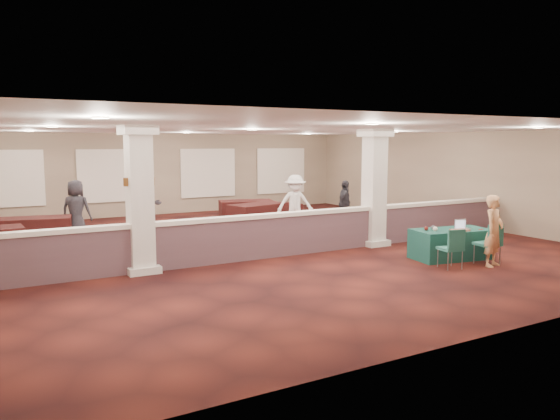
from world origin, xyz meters
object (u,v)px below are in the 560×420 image
near_table (451,244)px  far_table_back_right (275,215)px  far_table_front_center (258,216)px  far_table_back_left (35,231)px  attendee_d (76,210)px  conf_chair_main (491,240)px  woman (494,231)px  attendee_b (295,203)px  attendee_a (148,206)px  attendee_c (345,204)px  conf_chair_side (453,245)px  far_table_back_center (246,211)px  far_table_front_right (401,216)px

near_table → far_table_back_right: bearing=108.1°
far_table_front_center → far_table_back_left: (-6.90, 0.20, -0.01)m
far_table_back_right → attendee_d: (-6.50, 0.30, 0.52)m
conf_chair_main → woman: woman is taller
near_table → attendee_b: (-1.16, 5.43, 0.55)m
near_table → far_table_front_center: size_ratio=0.96×
attendee_a → attendee_c: bearing=-33.8°
far_table_back_left → attendee_d: size_ratio=1.08×
woman → attendee_c: size_ratio=1.04×
conf_chair_main → far_table_back_right: bearing=101.5°
conf_chair_main → near_table: bearing=107.1°
conf_chair_side → attendee_c: attendee_c is taller
far_table_back_center → attendee_d: attendee_d is taller
far_table_back_left → attendee_c: 9.56m
far_table_back_center → attendee_d: bearing=-171.3°
conf_chair_side → far_table_back_right: conf_chair_side is taller
conf_chair_main → conf_chair_side: 1.10m
conf_chair_main → attendee_d: (-7.75, 8.31, 0.30)m
far_table_front_right → woman: bearing=-113.0°
far_table_front_center → far_table_front_right: 4.91m
attendee_a → attendee_b: (4.36, -1.36, -0.03)m
far_table_front_right → far_table_back_right: (-3.65, 2.35, 0.02)m
far_table_back_center → far_table_front_center: bearing=-100.6°
far_table_front_center → far_table_back_right: (0.76, 0.20, -0.04)m
conf_chair_main → attendee_c: 6.34m
far_table_front_right → far_table_back_left: far_table_back_left is taller
attendee_a → woman: bearing=-74.9°
far_table_back_left → attendee_c: attendee_c is taller
far_table_back_center → far_table_back_right: size_ratio=1.07×
near_table → woman: (0.19, -1.08, 0.46)m
far_table_front_center → far_table_back_center: bearing=79.4°
near_table → far_table_front_center: (-1.76, 6.85, 0.04)m
woman → far_table_back_center: 9.51m
conf_chair_side → attendee_d: size_ratio=0.52×
attendee_c → attendee_d: bearing=133.0°
far_table_back_left → woman: bearing=-42.6°
attendee_c → far_table_back_left: bearing=136.4°
far_table_front_right → attendee_c: size_ratio=1.05×
attendee_c → conf_chair_side: bearing=-137.7°
far_table_back_right → conf_chair_main: bearing=-81.2°
conf_chair_main → attendee_d: attendee_d is taller
conf_chair_side → attendee_d: 10.55m
woman → far_table_front_center: 8.18m
attendee_a → attendee_c: size_ratio=1.19×
conf_chair_main → conf_chair_side: conf_chair_main is taller
far_table_front_right → far_table_back_center: bearing=139.4°
conf_chair_side → far_table_back_left: bearing=145.5°
conf_chair_side → far_table_back_right: (-0.16, 7.88, -0.18)m
far_table_back_center → far_table_back_right: bearing=-67.6°
far_table_front_right → far_table_back_right: size_ratio=0.94×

